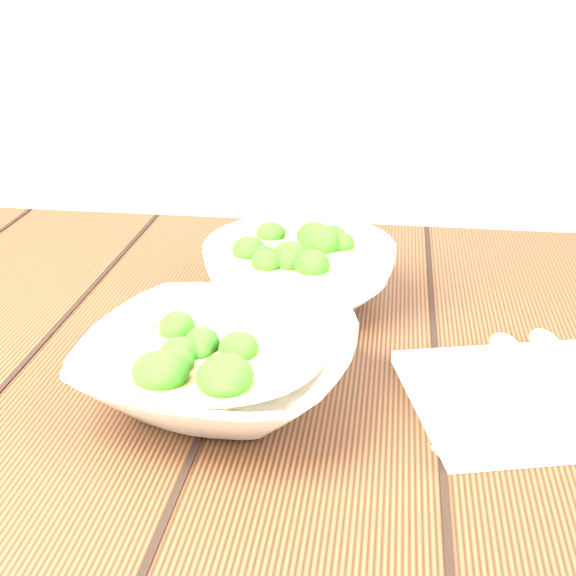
% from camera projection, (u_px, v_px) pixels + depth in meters
% --- Properties ---
extents(table, '(1.20, 0.80, 0.75)m').
position_uv_depth(table, '(258.00, 446.00, 0.86)').
color(table, '#321A0E').
rests_on(table, ground).
extents(soup_bowl_front, '(0.28, 0.28, 0.07)m').
position_uv_depth(soup_bowl_front, '(219.00, 364.00, 0.72)').
color(soup_bowl_front, white).
rests_on(soup_bowl_front, table).
extents(soup_bowl_back, '(0.29, 0.29, 0.08)m').
position_uv_depth(soup_bowl_back, '(299.00, 270.00, 0.91)').
color(soup_bowl_back, white).
rests_on(soup_bowl_back, table).
extents(trivet, '(0.14, 0.14, 0.03)m').
position_uv_depth(trivet, '(266.00, 308.00, 0.87)').
color(trivet, black).
rests_on(trivet, table).
extents(napkin, '(0.26, 0.23, 0.01)m').
position_uv_depth(napkin, '(537.00, 397.00, 0.71)').
color(napkin, beige).
rests_on(napkin, table).
extents(spoon_left, '(0.03, 0.18, 0.01)m').
position_uv_depth(spoon_left, '(512.00, 363.00, 0.75)').
color(spoon_left, '#AEA99A').
rests_on(spoon_left, napkin).
extents(spoon_right, '(0.03, 0.18, 0.01)m').
position_uv_depth(spoon_right, '(553.00, 358.00, 0.76)').
color(spoon_right, '#AEA99A').
rests_on(spoon_right, napkin).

